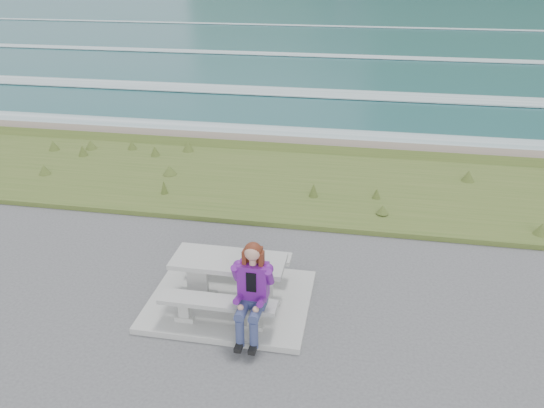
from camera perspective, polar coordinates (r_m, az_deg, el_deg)
name	(u,v)px	position (r m, az deg, el deg)	size (l,w,h in m)	color
concrete_slab	(230,300)	(8.90, -4.51, -10.30)	(2.60, 2.10, 0.10)	#989793
picnic_table	(229,268)	(8.55, -4.65, -6.85)	(1.80, 0.75, 0.75)	#989793
bench_landward	(218,306)	(8.12, -5.86, -10.82)	(1.80, 0.35, 0.45)	#989793
bench_seaward	(240,258)	(9.25, -3.50, -5.81)	(1.80, 0.35, 0.45)	#989793
grass_verge	(280,185)	(13.21, 0.92, 2.04)	(160.00, 4.50, 0.22)	#405720
shore_drop	(297,147)	(15.88, 2.66, 6.11)	(160.00, 0.80, 2.20)	brown
ocean	(336,82)	(32.87, 6.86, 12.94)	(1600.00, 1600.00, 0.09)	#1F555A
seated_woman	(251,305)	(7.79, -2.27, -10.76)	(0.44, 0.75, 1.47)	navy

